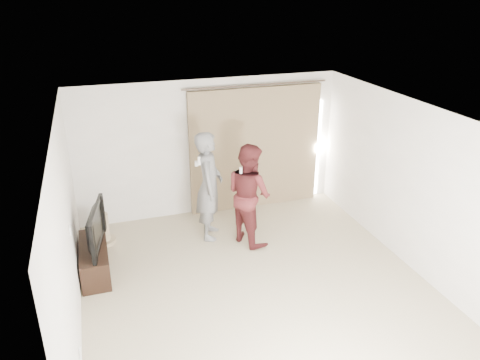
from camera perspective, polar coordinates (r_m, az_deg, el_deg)
The scene contains 10 objects.
floor at distance 7.11m, azimuth 2.22°, elevation -13.08°, with size 5.50×5.50×0.00m, color tan.
wall_back at distance 8.86m, azimuth -3.75°, elevation 3.96°, with size 5.00×0.04×2.60m, color white.
wall_left at distance 6.12m, azimuth -20.31°, elevation -6.71°, with size 0.04×5.50×2.60m.
ceiling at distance 5.96m, azimuth 2.60°, elevation 7.55°, with size 5.00×5.50×0.01m, color white.
curtain at distance 9.08m, azimuth 1.98°, elevation 3.83°, with size 2.80×0.11×2.46m.
tv_console at distance 7.67m, azimuth -17.31°, elevation -9.21°, with size 0.41×1.20×0.46m, color black.
tv at distance 7.40m, azimuth -17.81°, elevation -5.61°, with size 1.11×0.15×0.64m, color black.
scratching_post at distance 8.44m, azimuth -16.39°, elevation -6.03°, with size 0.41×0.41×0.55m.
person_man at distance 8.03m, azimuth -3.79°, elevation -0.71°, with size 0.66×0.81×1.93m.
person_woman at distance 7.89m, azimuth 1.11°, elevation -1.70°, with size 0.93×1.04×1.77m.
Camera 1 is at (-2.02, -5.37, 4.19)m, focal length 35.00 mm.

